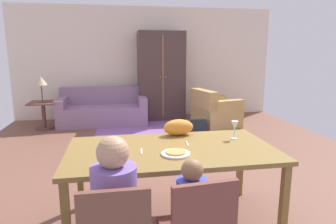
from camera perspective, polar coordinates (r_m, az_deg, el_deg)
ground_plane at (r=4.62m, az=0.34°, el=-9.18°), size 6.41×6.34×0.02m
back_wall at (r=7.51m, az=-4.15°, el=9.43°), size 6.41×0.10×2.70m
dining_table at (r=2.74m, az=0.73°, el=-8.28°), size 1.88×1.02×0.76m
plate_near_man at (r=2.56m, az=-10.34°, el=-8.18°), size 0.25×0.25×0.02m
pizza_near_man at (r=2.56m, az=-10.35°, el=-7.87°), size 0.17×0.17×0.01m
plate_near_child at (r=2.55m, az=1.49°, el=-8.07°), size 0.25×0.25×0.02m
pizza_near_child at (r=2.55m, az=1.50°, el=-7.75°), size 0.17×0.17×0.01m
wine_glass at (r=3.04m, az=12.76°, el=-2.68°), size 0.07×0.07×0.19m
fork at (r=2.64m, az=-5.16°, el=-7.59°), size 0.03×0.15×0.01m
knife at (r=2.85m, az=3.72°, el=-6.11°), size 0.03×0.17×0.01m
person_man at (r=2.15m, az=-10.09°, el=-19.85°), size 0.30×0.40×1.11m
person_child at (r=2.24m, az=4.23°, el=-20.71°), size 0.22×0.30×0.92m
cat at (r=3.11m, az=2.03°, el=-2.97°), size 0.33×0.18×0.17m
area_rug at (r=6.22m, az=-1.73°, el=-3.56°), size 2.60×1.80×0.01m
couch at (r=6.93m, az=-12.42°, el=0.28°), size 1.95×0.86×0.82m
armchair at (r=6.62m, az=8.97°, el=0.03°), size 1.03×1.03×0.82m
armoire at (r=7.18m, az=-1.33°, el=6.97°), size 1.10×0.59×2.10m
side_table at (r=6.83m, az=-22.91°, el=0.11°), size 0.56×0.56×0.58m
table_lamp at (r=6.74m, az=-23.33°, el=5.38°), size 0.26×0.26×0.54m
handbag at (r=6.06m, az=5.95°, el=-2.79°), size 0.32×0.16×0.26m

